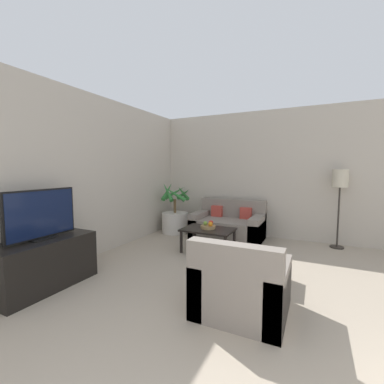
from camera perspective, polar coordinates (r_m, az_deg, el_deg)
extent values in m
cube|color=#BCB2A3|center=(5.66, 23.75, 3.51)|extent=(7.84, 0.06, 2.70)
cube|color=#BCB2A3|center=(4.37, -24.52, 3.12)|extent=(0.06, 7.28, 2.70)
cube|color=black|center=(3.77, -30.10, -13.53)|extent=(0.56, 1.18, 0.61)
cube|color=black|center=(3.69, -30.32, -8.86)|extent=(0.18, 0.31, 0.02)
cube|color=black|center=(3.63, -30.55, -4.15)|extent=(0.05, 0.88, 0.59)
cube|color=#0F1938|center=(3.61, -30.30, -4.19)|extent=(0.01, 0.84, 0.55)
cylinder|color=beige|center=(5.98, -3.81, -6.79)|extent=(0.60, 0.60, 0.46)
cylinder|color=brown|center=(5.92, -3.83, -3.11)|extent=(0.06, 0.06, 0.31)
cone|color=#2D7533|center=(5.78, -1.99, -0.23)|extent=(0.10, 0.49, 0.38)
cone|color=#2D7533|center=(6.01, -1.89, -0.39)|extent=(0.50, 0.35, 0.32)
cone|color=#2D7533|center=(6.11, -3.85, -0.13)|extent=(0.49, 0.34, 0.35)
cone|color=#2D7533|center=(5.98, -5.48, 0.17)|extent=(0.10, 0.46, 0.43)
cone|color=#2D7533|center=(5.78, -5.47, 0.07)|extent=(0.44, 0.31, 0.44)
cone|color=#2D7533|center=(5.66, -3.84, -0.43)|extent=(0.48, 0.33, 0.37)
cube|color=gray|center=(5.48, 7.89, -8.19)|extent=(1.44, 0.87, 0.42)
cube|color=gray|center=(5.74, 9.04, -3.51)|extent=(1.44, 0.16, 0.39)
cube|color=gray|center=(5.69, 1.91, -7.04)|extent=(0.20, 0.87, 0.54)
cube|color=gray|center=(5.32, 14.33, -8.07)|extent=(0.20, 0.87, 0.54)
cube|color=#B23D33|center=(5.74, 5.58, -4.23)|extent=(0.24, 0.12, 0.24)
cube|color=#B23D33|center=(5.55, 11.88, -4.63)|extent=(0.24, 0.12, 0.24)
cylinder|color=#2D2823|center=(5.60, 29.48, -10.60)|extent=(0.24, 0.24, 0.03)
cylinder|color=#2D2823|center=(5.48, 29.75, -4.86)|extent=(0.03, 0.03, 1.11)
cylinder|color=beige|center=(5.41, 30.09, 2.66)|extent=(0.27, 0.27, 0.32)
cylinder|color=black|center=(4.59, -2.42, -11.03)|extent=(0.05, 0.05, 0.38)
cylinder|color=black|center=(4.28, 7.33, -12.27)|extent=(0.05, 0.05, 0.38)
cylinder|color=black|center=(5.03, 0.43, -9.55)|extent=(0.05, 0.05, 0.38)
cylinder|color=black|center=(4.75, 9.37, -10.51)|extent=(0.05, 0.05, 0.38)
cube|color=black|center=(4.59, 3.60, -8.34)|extent=(0.89, 0.61, 0.03)
cylinder|color=#997A4C|center=(4.60, 3.59, -7.76)|extent=(0.26, 0.26, 0.05)
sphere|color=red|center=(4.63, 4.22, -6.81)|extent=(0.08, 0.08, 0.08)
sphere|color=olive|center=(4.61, 2.99, -6.93)|extent=(0.07, 0.07, 0.07)
sphere|color=orange|center=(4.52, 4.12, -7.12)|extent=(0.08, 0.08, 0.08)
cube|color=gray|center=(2.89, 11.13, -20.63)|extent=(0.88, 0.83, 0.43)
cube|color=gray|center=(2.44, 9.19, -15.43)|extent=(0.88, 0.16, 0.37)
cube|color=gray|center=(2.97, 4.06, -18.74)|extent=(0.16, 0.83, 0.53)
cube|color=gray|center=(2.81, 18.72, -20.47)|extent=(0.16, 0.83, 0.53)
cube|color=gray|center=(3.67, 13.60, -15.50)|extent=(0.56, 0.52, 0.37)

